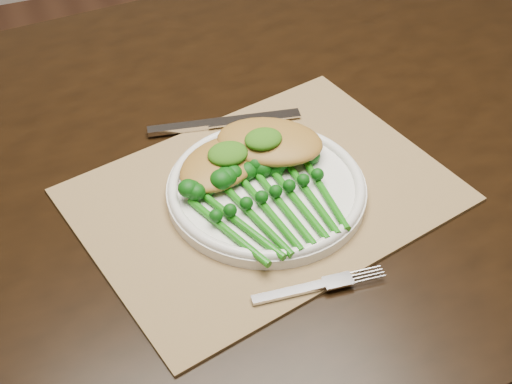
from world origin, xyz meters
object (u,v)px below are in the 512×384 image
object	(u,v)px
chicken_fillet_left	(220,163)
broccolini_bundle	(277,210)
dinner_plate	(266,188)
placemat	(264,195)
dining_table	(267,304)

from	to	relation	value
chicken_fillet_left	broccolini_bundle	size ratio (longest dim) A/B	0.62
dinner_plate	broccolini_bundle	distance (m)	0.05
chicken_fillet_left	dinner_plate	bearing A→B (deg)	-78.65
dinner_plate	broccolini_bundle	size ratio (longest dim) A/B	1.26
placemat	chicken_fillet_left	bearing A→B (deg)	118.98
dining_table	broccolini_bundle	size ratio (longest dim) A/B	8.42
placemat	dinner_plate	size ratio (longest dim) A/B	1.80
dinner_plate	chicken_fillet_left	bearing A→B (deg)	131.91
placemat	chicken_fillet_left	size ratio (longest dim) A/B	3.68
dining_table	placemat	size ratio (longest dim) A/B	3.71
dining_table	dinner_plate	size ratio (longest dim) A/B	6.68
dining_table	placemat	bearing A→B (deg)	-120.54
dinner_plate	broccolini_bundle	xyz separation A→B (m)	(-0.01, -0.05, 0.01)
dining_table	chicken_fillet_left	distance (m)	0.42
dining_table	placemat	distance (m)	0.39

